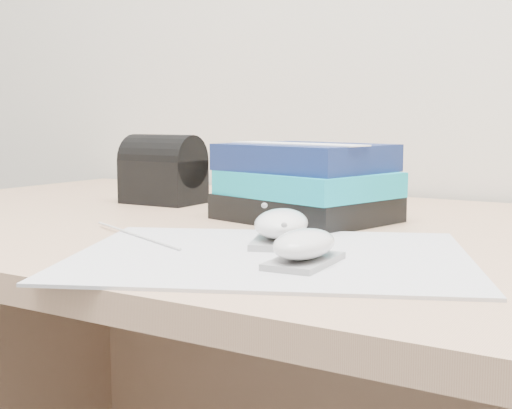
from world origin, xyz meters
The scene contains 7 objects.
desk centered at (0.00, 1.64, 0.50)m, with size 1.60×0.80×0.73m.
mousepad centered at (0.01, 1.37, 0.73)m, with size 0.40×0.31×0.00m, color #9C9CA5.
mouse_rear centered at (-0.01, 1.43, 0.75)m, with size 0.09×0.12×0.04m.
mouse_front centered at (0.06, 1.35, 0.75)m, with size 0.06×0.10×0.04m.
usb_cable centered at (-0.18, 1.39, 0.73)m, with size 0.00×0.00×0.23m, color silver.
book_stack centered at (-0.08, 1.63, 0.78)m, with size 0.26×0.22×0.11m.
pouch centered at (-0.38, 1.68, 0.79)m, with size 0.13×0.09×0.11m.
Camera 1 is at (0.37, 0.75, 0.87)m, focal length 50.00 mm.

